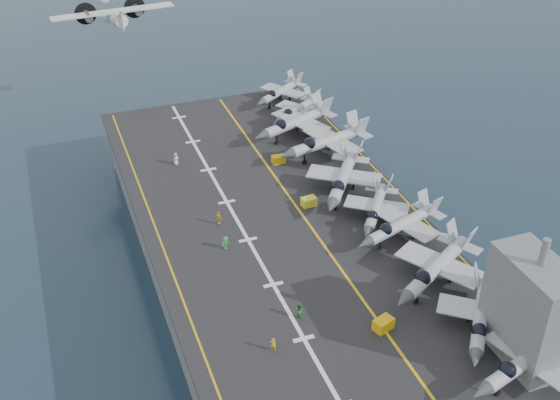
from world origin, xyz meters
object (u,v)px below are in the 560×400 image
object	(u,v)px
island_superstructure	(532,299)
tow_cart_a	(383,324)
transport_plane	(114,19)
fighter_jet_0	(527,359)

from	to	relation	value
island_superstructure	tow_cart_a	world-z (taller)	island_superstructure
island_superstructure	transport_plane	size ratio (longest dim) A/B	0.62
island_superstructure	transport_plane	world-z (taller)	transport_plane
tow_cart_a	transport_plane	bearing A→B (deg)	100.75
island_superstructure	fighter_jet_0	distance (m)	6.05
tow_cart_a	island_superstructure	bearing A→B (deg)	-35.02
island_superstructure	fighter_jet_0	xyz separation A→B (m)	(-1.75, -3.01, -4.94)
island_superstructure	transport_plane	xyz separation A→B (m)	(-27.74, 91.08, 4.85)
fighter_jet_0	tow_cart_a	bearing A→B (deg)	131.95
fighter_jet_0	transport_plane	distance (m)	98.10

